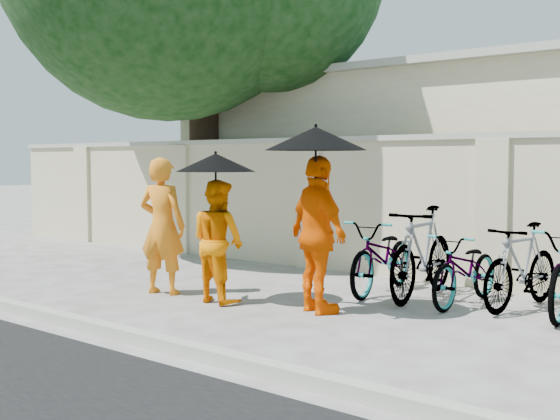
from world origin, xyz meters
The scene contains 12 objects.
ground centered at (0.00, 0.00, 0.00)m, with size 80.00×80.00×0.00m, color #A5A5A4.
kerb centered at (0.00, -1.70, 0.06)m, with size 40.00×0.16×0.12m, color #A2A493.
compound_wall centered at (1.00, 3.20, 1.00)m, with size 20.00×0.30×2.00m, color beige.
monk_left centered at (-1.17, 0.12, 0.88)m, with size 0.64×0.42×1.75m, color orange.
monk_center centered at (-0.25, 0.19, 0.74)m, with size 0.72×0.56×1.48m, color orange.
parasol_center centered at (-0.20, 0.11, 1.69)m, with size 0.95×0.95×0.96m.
monk_right centered at (1.06, 0.45, 0.88)m, with size 1.04×0.43×1.77m, color #F85D00.
parasol_right centered at (1.08, 0.37, 1.95)m, with size 1.13×1.13×1.08m.
bike_0 centered at (1.00, 1.95, 0.48)m, with size 0.64×1.83×0.96m, color slate.
bike_1 centered at (1.58, 1.91, 0.57)m, with size 0.54×1.91×1.15m, color slate.
bike_2 centered at (2.16, 1.90, 0.43)m, with size 0.57×1.63×0.86m, color slate.
bike_3 centered at (2.75, 2.10, 0.50)m, with size 0.47×1.65×0.99m, color slate.
Camera 1 is at (5.63, -5.86, 1.71)m, focal length 45.00 mm.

